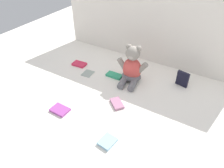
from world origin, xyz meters
TOP-DOWN VIEW (x-y plane):
  - ground_plane at (0.00, 0.00)m, footprint 3.20×3.20m
  - backdrop_drape at (0.00, 0.49)m, footprint 1.57×0.03m
  - teddy_bear at (0.05, 0.14)m, footprint 0.25×0.23m
  - book_case_0 at (-0.44, 0.10)m, footprint 0.12×0.08m
  - book_case_1 at (0.20, -0.47)m, footprint 0.09×0.11m
  - book_case_2 at (-0.09, 0.11)m, footprint 0.13×0.07m
  - book_case_3 at (0.09, -0.17)m, footprint 0.13×0.12m
  - book_case_4 at (-0.20, -0.41)m, footprint 0.12×0.09m
  - book_case_5 at (-0.30, 0.03)m, footprint 0.09×0.10m
  - book_case_6 at (0.41, 0.27)m, footprint 0.09×0.04m

SIDE VIEW (x-z plane):
  - ground_plane at x=0.00m, z-range 0.00..0.00m
  - book_case_5 at x=-0.30m, z-range 0.00..0.01m
  - book_case_4 at x=-0.20m, z-range 0.00..0.02m
  - book_case_2 at x=-0.09m, z-range 0.00..0.02m
  - book_case_3 at x=0.09m, z-range 0.00..0.02m
  - book_case_1 at x=0.20m, z-range 0.00..0.02m
  - book_case_0 at x=-0.44m, z-range 0.00..0.02m
  - book_case_6 at x=0.41m, z-range 0.00..0.12m
  - teddy_bear at x=0.05m, z-range -0.04..0.26m
  - backdrop_drape at x=0.00m, z-range 0.00..0.60m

